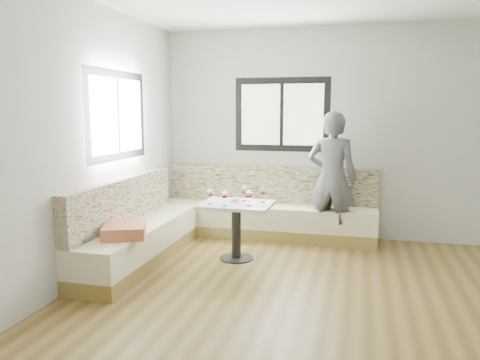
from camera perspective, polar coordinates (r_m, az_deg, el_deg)
name	(u,v)px	position (r m, az deg, el deg)	size (l,w,h in m)	color
room	(332,146)	(3.95, 11.18, 4.04)	(5.01, 5.01, 2.81)	brown
banquette	(215,221)	(5.90, -3.08, -5.01)	(2.90, 2.80, 0.95)	olive
table	(236,217)	(5.37, -0.46, -4.56)	(0.81, 0.63, 0.66)	black
person	(332,179)	(6.02, 11.16, 0.16)	(0.62, 0.41, 1.71)	#505158
olive_ramekin	(235,200)	(5.43, -0.63, -2.41)	(0.11, 0.11, 0.04)	white
wine_glass_a	(210,193)	(5.27, -3.65, -1.58)	(0.08, 0.08, 0.18)	white
wine_glass_b	(225,195)	(5.15, -1.88, -1.80)	(0.08, 0.08, 0.18)	white
wine_glass_c	(249,194)	(5.17, 1.09, -1.75)	(0.08, 0.08, 0.18)	white
wine_glass_d	(244,190)	(5.44, 0.45, -1.24)	(0.08, 0.08, 0.18)	white
wine_glass_e	(263,191)	(5.37, 2.77, -1.38)	(0.08, 0.08, 0.18)	white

